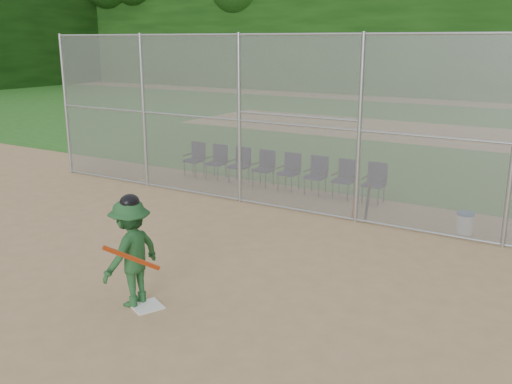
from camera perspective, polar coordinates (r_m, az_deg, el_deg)
The scene contains 16 objects.
ground at distance 9.05m, azimuth -8.46°, elevation -10.27°, with size 100.00×100.00×0.00m, color tan.
grass_strip at distance 25.08m, azimuth 18.99°, elevation 5.41°, with size 100.00×100.00×0.00m, color #27651E.
dirt_patch_far at distance 25.08m, azimuth 18.99°, elevation 5.41°, with size 24.00×24.00×0.00m, color tan.
backstop_fence at distance 12.54m, azimuth 6.04°, elevation 6.81°, with size 16.09×0.09×4.00m.
home_plate at distance 8.78m, azimuth -10.85°, elevation -11.15°, with size 0.42×0.42×0.02m, color white.
batter_at_plate at distance 8.59m, azimuth -12.37°, elevation -5.88°, with size 0.96×1.26×1.71m.
water_cooler at distance 12.41m, azimuth 20.15°, elevation -2.89°, with size 0.35×0.35×0.44m.
spare_bats at distance 12.65m, azimuth 10.46°, elevation -0.92°, with size 0.36×0.25×0.85m.
chair_0 at distance 16.60m, azimuth -6.22°, elevation 3.24°, with size 0.54×0.52×0.96m, color #100E35, non-canonical shape.
chair_1 at distance 16.14m, azimuth -4.03°, elevation 2.96°, with size 0.54×0.52×0.96m, color #100E35, non-canonical shape.
chair_2 at distance 15.71m, azimuth -1.72°, elevation 2.66°, with size 0.54×0.52×0.96m, color #100E35, non-canonical shape.
chair_3 at distance 15.31m, azimuth 0.71°, elevation 2.33°, with size 0.54×0.52×0.96m, color #100E35, non-canonical shape.
chair_4 at distance 14.93m, azimuth 3.27°, elevation 1.98°, with size 0.54×0.52×0.96m, color #100E35, non-canonical shape.
chair_5 at distance 14.59m, azimuth 5.96°, elevation 1.61°, with size 0.54×0.52×0.96m, color #100E35, non-canonical shape.
chair_6 at distance 14.28m, azimuth 8.77°, elevation 1.23°, with size 0.54×0.52×0.96m, color #100E35, non-canonical shape.
chair_7 at distance 14.01m, azimuth 11.69°, elevation 0.82°, with size 0.54×0.52×0.96m, color #100E35, non-canonical shape.
Camera 1 is at (5.36, -6.20, 3.84)m, focal length 40.00 mm.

